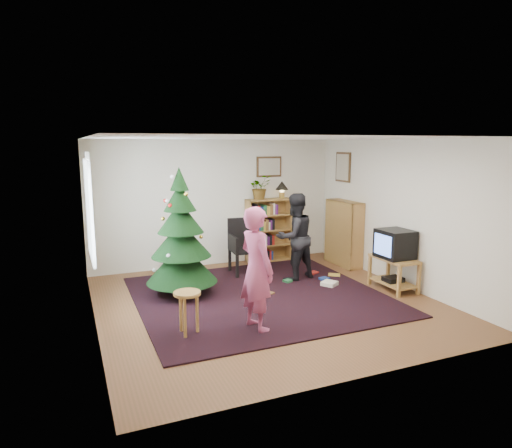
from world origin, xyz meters
name	(u,v)px	position (x,y,z in m)	size (l,w,h in m)	color
floor	(267,302)	(0.00, 0.00, 0.00)	(5.00, 5.00, 0.00)	brown
ceiling	(267,138)	(0.00, 0.00, 2.50)	(5.00, 5.00, 0.00)	white
wall_back	(216,203)	(0.00, 2.50, 1.25)	(5.00, 0.02, 2.50)	silver
wall_front	(368,262)	(0.00, -2.50, 1.25)	(5.00, 0.02, 2.50)	silver
wall_left	(90,236)	(-2.50, 0.00, 1.25)	(0.02, 5.00, 2.50)	silver
wall_right	(400,213)	(2.50, 0.00, 1.25)	(0.02, 5.00, 2.50)	silver
rug	(259,296)	(0.00, 0.30, 0.01)	(3.80, 3.60, 0.02)	black
window_pane	(89,210)	(-2.47, 0.60, 1.50)	(0.04, 1.20, 1.40)	silver
curtain	(90,204)	(-2.43, 1.30, 1.50)	(0.06, 0.35, 1.60)	white
picture_back	(269,167)	(1.15, 2.48, 1.95)	(0.55, 0.03, 0.42)	#4C3319
picture_right	(343,167)	(2.48, 1.75, 1.95)	(0.03, 0.50, 0.60)	#4C3319
christmas_tree	(181,243)	(-1.11, 0.86, 0.86)	(1.14, 1.14, 2.07)	#3F2816
bookshelf_back	(269,229)	(1.08, 2.34, 0.66)	(0.95, 0.30, 1.30)	#A5743A
bookshelf_right	(344,232)	(2.34, 1.44, 0.66)	(0.30, 0.95, 1.30)	#A5743A
tv_stand	(394,271)	(2.22, -0.24, 0.32)	(0.46, 0.82, 0.55)	#A5743A
crt_tv	(395,244)	(2.22, -0.24, 0.78)	(0.50, 0.54, 0.47)	black
armchair	(244,244)	(0.29, 1.70, 0.56)	(0.60, 0.60, 1.03)	black
stool	(187,302)	(-1.43, -0.73, 0.45)	(0.35, 0.35, 0.58)	#A5743A
person_standing	(257,269)	(-0.54, -0.88, 0.82)	(0.60, 0.39, 1.64)	#B04671
person_by_chair	(295,237)	(0.96, 0.92, 0.78)	(0.76, 0.59, 1.56)	black
potted_plant	(260,187)	(0.88, 2.34, 1.55)	(0.44, 0.39, 0.49)	gray
table_lamp	(282,187)	(1.38, 2.34, 1.54)	(0.27, 0.27, 0.36)	#A57F33
floor_clutter	(310,280)	(1.12, 0.65, 0.04)	(1.82, 0.95, 0.08)	#A51E19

